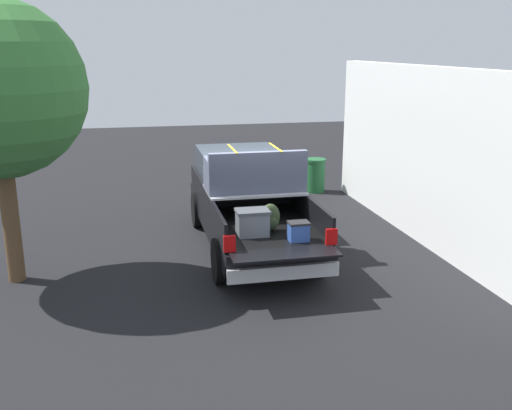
% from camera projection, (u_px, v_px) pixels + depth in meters
% --- Properties ---
extents(ground_plane, '(40.00, 40.00, 0.00)m').
position_uv_depth(ground_plane, '(250.00, 247.00, 12.51)').
color(ground_plane, black).
extents(pickup_truck, '(6.05, 2.06, 2.23)m').
position_uv_depth(pickup_truck, '(246.00, 199.00, 12.60)').
color(pickup_truck, black).
rests_on(pickup_truck, ground_plane).
extents(building_facade, '(9.35, 0.36, 3.76)m').
position_uv_depth(building_facade, '(429.00, 156.00, 12.53)').
color(building_facade, white).
rests_on(building_facade, ground_plane).
extents(trash_can, '(0.60, 0.60, 0.98)m').
position_uv_depth(trash_can, '(315.00, 175.00, 17.17)').
color(trash_can, '#1E592D').
rests_on(trash_can, ground_plane).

